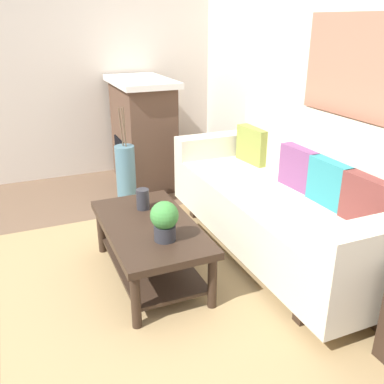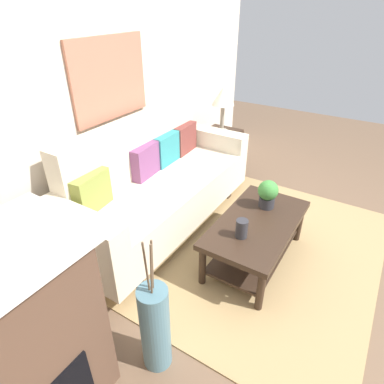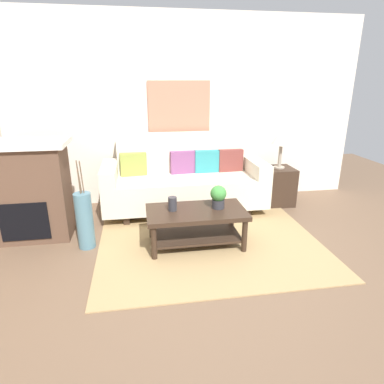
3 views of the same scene
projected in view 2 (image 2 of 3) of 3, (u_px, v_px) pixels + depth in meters
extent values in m
plane|color=brown|center=(312.00, 269.00, 2.88)|extent=(9.22, 9.22, 0.00)
cube|color=beige|center=(116.00, 83.00, 3.15)|extent=(5.22, 0.10, 2.70)
cube|color=#A38456|center=(258.00, 248.00, 3.10)|extent=(2.52, 2.06, 0.01)
cube|color=beige|center=(163.00, 197.00, 3.30)|extent=(1.84, 0.84, 0.40)
cube|color=beige|center=(134.00, 147.00, 3.20)|extent=(1.84, 0.20, 0.56)
cube|color=beige|center=(83.00, 246.00, 2.51)|extent=(0.20, 0.84, 0.60)
cube|color=beige|center=(212.00, 153.00, 3.99)|extent=(0.20, 0.84, 0.60)
cube|color=#332319|center=(108.00, 265.00, 2.84)|extent=(0.08, 0.74, 0.12)
cube|color=#332319|center=(203.00, 186.00, 4.03)|extent=(0.08, 0.74, 0.12)
cube|color=olive|center=(92.00, 192.00, 2.69)|extent=(0.37, 0.16, 0.32)
cube|color=#7A4270|center=(145.00, 161.00, 3.20)|extent=(0.37, 0.15, 0.32)
cube|color=teal|center=(166.00, 149.00, 3.45)|extent=(0.36, 0.13, 0.32)
cube|color=brown|center=(184.00, 139.00, 3.71)|extent=(0.37, 0.14, 0.32)
cube|color=#332319|center=(257.00, 224.00, 2.77)|extent=(1.10, 0.60, 0.05)
cube|color=#332319|center=(254.00, 249.00, 2.92)|extent=(0.98, 0.50, 0.02)
cylinder|color=#332319|center=(260.00, 291.00, 2.41)|extent=(0.06, 0.06, 0.38)
cylinder|color=#332319|center=(299.00, 224.00, 3.13)|extent=(0.06, 0.06, 0.38)
cylinder|color=#332319|center=(202.00, 266.00, 2.64)|extent=(0.06, 0.06, 0.38)
cylinder|color=#332319|center=(251.00, 209.00, 3.35)|extent=(0.06, 0.06, 0.38)
cylinder|color=#2D2D33|center=(242.00, 229.00, 2.55)|extent=(0.10, 0.10, 0.15)
cylinder|color=#2D2D33|center=(267.00, 202.00, 2.93)|extent=(0.14, 0.14, 0.10)
sphere|color=#3E863A|center=(268.00, 190.00, 2.87)|extent=(0.18, 0.18, 0.18)
cube|color=#332319|center=(221.00, 151.00, 4.39)|extent=(0.44, 0.44, 0.56)
cylinder|color=gray|center=(222.00, 131.00, 4.24)|extent=(0.16, 0.16, 0.02)
cylinder|color=gray|center=(222.00, 118.00, 4.16)|extent=(0.05, 0.05, 0.35)
cone|color=beige|center=(223.00, 96.00, 4.01)|extent=(0.28, 0.28, 0.22)
cube|color=brown|center=(4.00, 363.00, 1.57)|extent=(0.90, 0.50, 1.10)
cylinder|color=slate|center=(155.00, 328.00, 2.00)|extent=(0.19, 0.19, 0.64)
cylinder|color=brown|center=(152.00, 265.00, 1.75)|extent=(0.02, 0.03, 0.36)
cylinder|color=brown|center=(146.00, 267.00, 1.74)|extent=(0.03, 0.01, 0.36)
cylinder|color=brown|center=(151.00, 270.00, 1.72)|extent=(0.01, 0.03, 0.36)
cube|color=#B77056|center=(110.00, 79.00, 2.97)|extent=(0.90, 0.03, 0.73)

